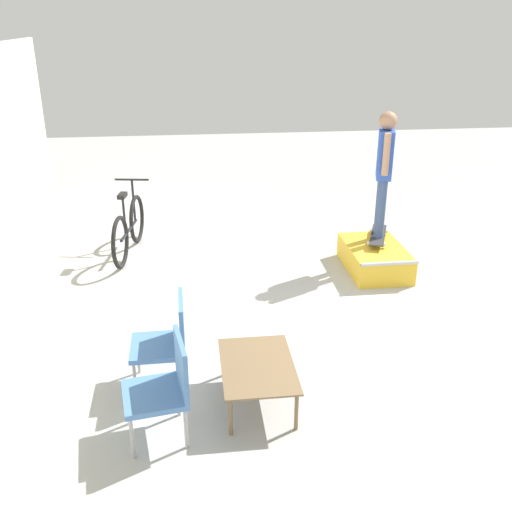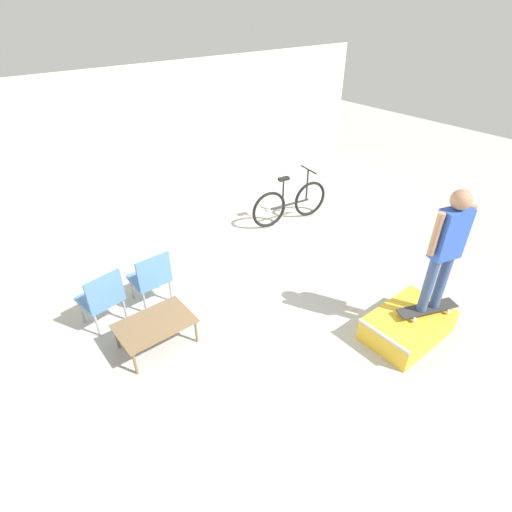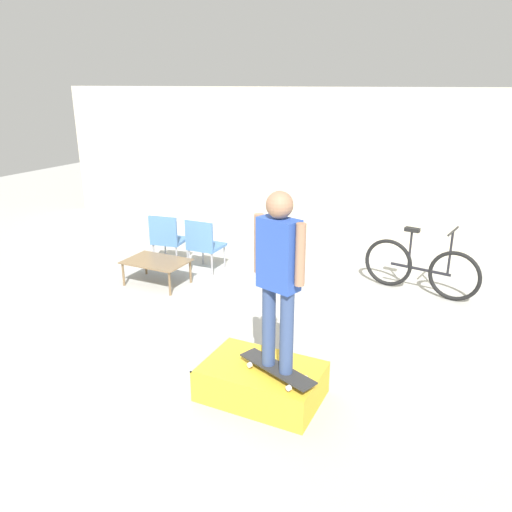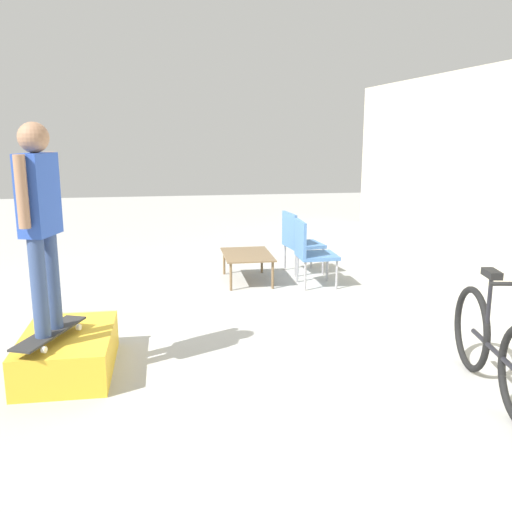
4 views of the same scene
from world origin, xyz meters
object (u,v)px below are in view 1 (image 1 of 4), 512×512
(skate_ramp_box, at_px, (375,258))
(patio_chair_right, at_px, (167,338))
(person_skater, at_px, (384,164))
(skateboard_on_ramp, at_px, (378,235))
(coffee_table, at_px, (257,368))
(bicycle, at_px, (129,229))
(patio_chair_left, at_px, (165,384))

(skate_ramp_box, relative_size, patio_chair_right, 1.34)
(person_skater, bearing_deg, skateboard_on_ramp, -163.56)
(skateboard_on_ramp, height_order, coffee_table, skateboard_on_ramp)
(skateboard_on_ramp, bearing_deg, skate_ramp_box, 177.15)
(skate_ramp_box, distance_m, coffee_table, 3.46)
(person_skater, distance_m, coffee_table, 3.86)
(person_skater, bearing_deg, skate_ramp_box, 172.01)
(skate_ramp_box, xyz_separation_m, skateboard_on_ramp, (0.22, -0.10, 0.26))
(skate_ramp_box, distance_m, bicycle, 3.66)
(bicycle, bearing_deg, skate_ramp_box, -97.20)
(bicycle, bearing_deg, patio_chair_left, -161.93)
(skate_ramp_box, bearing_deg, patio_chair_right, 130.33)
(patio_chair_left, bearing_deg, skate_ramp_box, 129.15)
(skateboard_on_ramp, distance_m, patio_chair_right, 3.96)
(person_skater, xyz_separation_m, coffee_table, (-3.02, 2.12, -1.12))
(skate_ramp_box, distance_m, patio_chair_right, 3.75)
(person_skater, bearing_deg, bicycle, 93.81)
(skate_ramp_box, xyz_separation_m, bicycle, (1.03, 3.51, 0.23))
(patio_chair_left, bearing_deg, bicycle, -179.94)
(bicycle, bearing_deg, skateboard_on_ramp, -93.48)
(person_skater, bearing_deg, patio_chair_right, 148.26)
(patio_chair_left, height_order, patio_chair_right, same)
(patio_chair_right, bearing_deg, skate_ramp_box, 129.69)
(coffee_table, height_order, bicycle, bicycle)
(patio_chair_left, relative_size, bicycle, 0.52)
(patio_chair_right, bearing_deg, skateboard_on_ramp, 131.19)
(person_skater, relative_size, coffee_table, 1.76)
(coffee_table, xyz_separation_m, patio_chair_right, (0.38, 0.82, 0.15))
(skate_ramp_box, bearing_deg, coffee_table, 144.13)
(person_skater, bearing_deg, coffee_table, 161.31)
(person_skater, height_order, coffee_table, person_skater)
(skateboard_on_ramp, bearing_deg, patio_chair_right, 153.40)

